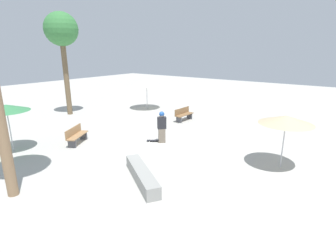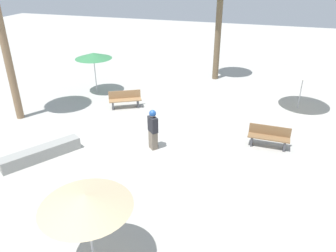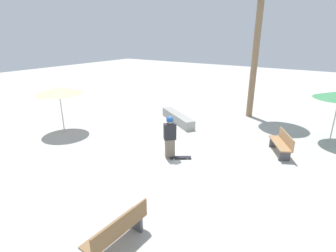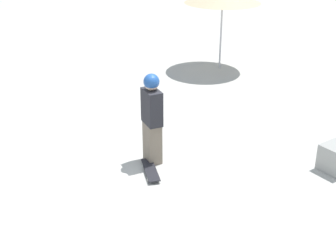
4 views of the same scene
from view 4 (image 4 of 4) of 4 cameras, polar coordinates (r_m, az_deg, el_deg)
The scene contains 3 objects.
ground_plane at distance 7.95m, azimuth 1.19°, elevation -6.20°, with size 60.00×60.00×0.00m, color #B2AFA8.
skater_main at distance 8.04m, azimuth -1.97°, elevation 1.24°, with size 0.48×0.47×1.64m.
skateboard at distance 8.04m, azimuth -2.15°, elevation -5.36°, with size 0.62×0.77×0.07m.
Camera 4 is at (-2.49, 6.35, 4.09)m, focal length 50.00 mm.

